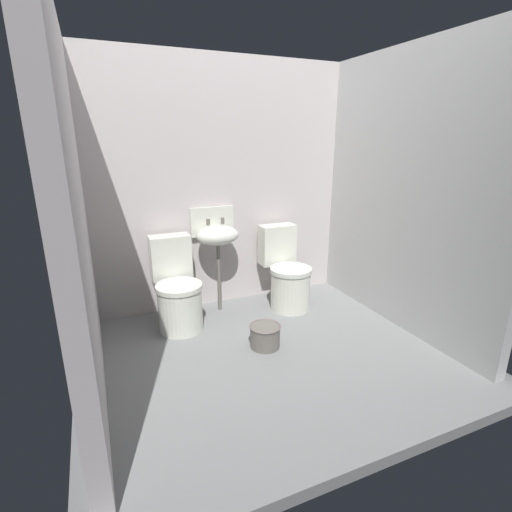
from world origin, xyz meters
TOP-DOWN VIEW (x-y plane):
  - ground_plane at (0.00, 0.00)m, footprint 2.86×2.47m
  - wall_back at (0.00, 1.08)m, footprint 2.86×0.10m
  - wall_left at (-1.28, 0.10)m, footprint 0.10×2.27m
  - wall_right at (1.28, 0.10)m, footprint 0.10×2.27m
  - toilet_left at (-0.57, 0.68)m, footprint 0.40×0.59m
  - toilet_right at (0.51, 0.68)m, footprint 0.40×0.59m
  - sink at (-0.13, 0.87)m, footprint 0.42×0.35m
  - bucket at (-0.02, 0.03)m, footprint 0.25×0.25m

SIDE VIEW (x-z plane):
  - ground_plane at x=0.00m, z-range -0.08..0.00m
  - bucket at x=-0.02m, z-range 0.00..0.19m
  - toilet_left at x=-0.57m, z-range -0.07..0.71m
  - toilet_right at x=0.51m, z-range -0.07..0.71m
  - sink at x=-0.13m, z-range 0.26..1.25m
  - wall_back at x=0.00m, z-range 0.00..2.33m
  - wall_left at x=-1.28m, z-range 0.00..2.33m
  - wall_right at x=1.28m, z-range 0.00..2.33m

